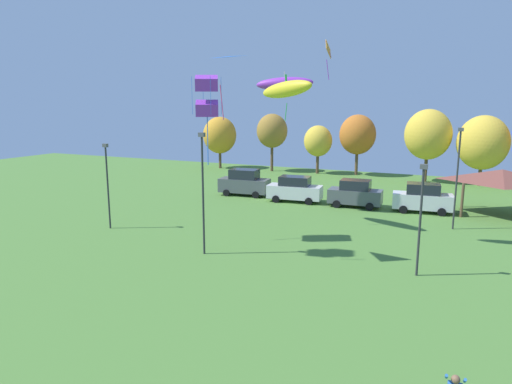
% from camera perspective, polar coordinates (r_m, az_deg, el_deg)
% --- Properties ---
extents(kite_flying_2, '(1.89, 1.94, 5.41)m').
position_cam_1_polar(kite_flying_2, '(28.07, -6.17, 11.87)').
color(kite_flying_2, purple).
extents(kite_flying_3, '(4.50, 1.85, 1.45)m').
position_cam_1_polar(kite_flying_3, '(35.52, 3.59, 13.37)').
color(kite_flying_3, purple).
extents(kite_flying_4, '(0.52, 1.50, 3.00)m').
position_cam_1_polar(kite_flying_4, '(36.60, 9.02, 17.00)').
color(kite_flying_4, orange).
extents(kite_flying_6, '(4.84, 3.19, 3.09)m').
position_cam_1_polar(kite_flying_6, '(31.51, 3.80, 12.69)').
color(kite_flying_6, yellow).
extents(kite_flying_7, '(1.96, 1.52, 2.51)m').
position_cam_1_polar(kite_flying_7, '(23.49, -5.25, 14.57)').
color(kite_flying_7, blue).
extents(parked_car_leftmost, '(4.85, 2.39, 2.50)m').
position_cam_1_polar(parked_car_leftmost, '(43.11, -1.47, 1.18)').
color(parked_car_leftmost, '#4C5156').
rests_on(parked_car_leftmost, ground).
extents(parked_car_second_from_left, '(4.91, 2.39, 2.28)m').
position_cam_1_polar(parked_car_second_from_left, '(40.42, 4.87, 0.35)').
color(parked_car_second_from_left, silver).
rests_on(parked_car_second_from_left, ground).
extents(parked_car_third_from_left, '(4.46, 2.25, 2.30)m').
position_cam_1_polar(parked_car_third_from_left, '(39.13, 12.30, -0.20)').
color(parked_car_third_from_left, '#4C5156').
rests_on(parked_car_third_from_left, ground).
extents(parked_car_rightmost_in_row, '(4.75, 2.41, 2.35)m').
position_cam_1_polar(parked_car_rightmost_in_row, '(38.66, 20.11, -0.72)').
color(parked_car_rightmost_in_row, silver).
rests_on(parked_car_rightmost_in_row, ground).
extents(park_pavilion, '(6.84, 4.93, 3.60)m').
position_cam_1_polar(park_pavilion, '(39.82, 28.40, 1.75)').
color(park_pavilion, brown).
rests_on(park_pavilion, ground).
extents(light_post_0, '(0.36, 0.20, 6.98)m').
position_cam_1_polar(light_post_0, '(25.83, -6.66, 0.56)').
color(light_post_0, '#2D2D33').
rests_on(light_post_0, ground).
extents(light_post_1, '(0.36, 0.20, 5.90)m').
position_cam_1_polar(light_post_1, '(32.83, -18.07, 1.32)').
color(light_post_1, '#2D2D33').
rests_on(light_post_1, ground).
extents(light_post_2, '(0.36, 0.20, 5.67)m').
position_cam_1_polar(light_post_2, '(23.88, 19.89, -2.53)').
color(light_post_2, '#2D2D33').
rests_on(light_post_2, ground).
extents(light_post_3, '(0.36, 0.20, 6.98)m').
position_cam_1_polar(light_post_3, '(33.79, 23.86, 2.13)').
color(light_post_3, '#2D2D33').
rests_on(light_post_3, ground).
extents(treeline_tree_0, '(4.45, 4.45, 6.89)m').
position_cam_1_polar(treeline_tree_0, '(61.73, -4.55, 7.09)').
color(treeline_tree_0, brown).
rests_on(treeline_tree_0, ground).
extents(treeline_tree_1, '(3.94, 3.94, 7.35)m').
position_cam_1_polar(treeline_tree_1, '(58.72, 2.02, 7.63)').
color(treeline_tree_1, brown).
rests_on(treeline_tree_1, ground).
extents(treeline_tree_2, '(3.48, 3.48, 5.96)m').
position_cam_1_polar(treeline_tree_2, '(57.17, 7.76, 6.32)').
color(treeline_tree_2, brown).
rests_on(treeline_tree_2, ground).
extents(treeline_tree_3, '(4.36, 4.36, 7.32)m').
position_cam_1_polar(treeline_tree_3, '(56.74, 12.59, 7.01)').
color(treeline_tree_3, brown).
rests_on(treeline_tree_3, ground).
extents(treeline_tree_4, '(5.03, 5.03, 8.01)m').
position_cam_1_polar(treeline_tree_4, '(53.94, 20.71, 6.73)').
color(treeline_tree_4, brown).
rests_on(treeline_tree_4, ground).
extents(treeline_tree_5, '(5.17, 5.17, 7.41)m').
position_cam_1_polar(treeline_tree_5, '(53.49, 26.50, 5.54)').
color(treeline_tree_5, brown).
rests_on(treeline_tree_5, ground).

